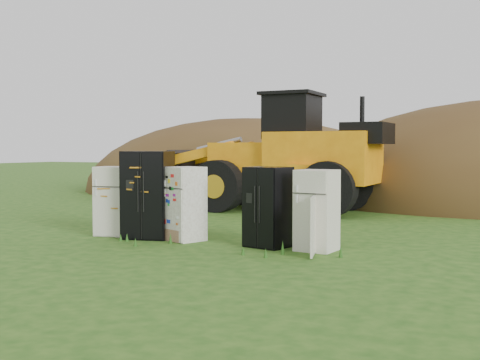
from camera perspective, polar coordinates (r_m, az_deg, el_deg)
The scene contains 8 objects.
ground at distance 13.07m, azimuth -2.90°, elevation -5.93°, with size 120.00×120.00×0.00m, color #214B14.
fridge_leftmost at distance 14.36m, azimuth -11.91°, elevation -1.95°, with size 0.71×0.68×1.61m, color white, non-canonical shape.
fridge_black_side at distance 13.74m, azimuth -8.72°, elevation -1.39°, with size 1.03×0.81×1.97m, color black, non-canonical shape.
fridge_sticker at distance 13.28m, azimuth -5.20°, elevation -2.26°, with size 0.73×0.67×1.63m, color white, non-canonical shape.
fridge_black_right at distance 12.39m, azimuth 2.69°, elevation -2.57°, with size 0.83×0.69×1.65m, color black, non-canonical shape.
fridge_open_door at distance 12.02m, azimuth 7.29°, elevation -2.86°, with size 0.73×0.67×1.61m, color white, non-canonical shape.
wheel_loader at distance 19.82m, azimuth 2.37°, elevation 2.66°, with size 7.90×3.20×3.82m, color orange, non-canonical shape.
dirt_mound_left at distance 27.94m, azimuth 0.48°, elevation -1.16°, with size 15.90×11.93×6.87m, color #472F17.
Camera 1 is at (6.11, -11.38, 2.03)m, focal length 45.00 mm.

